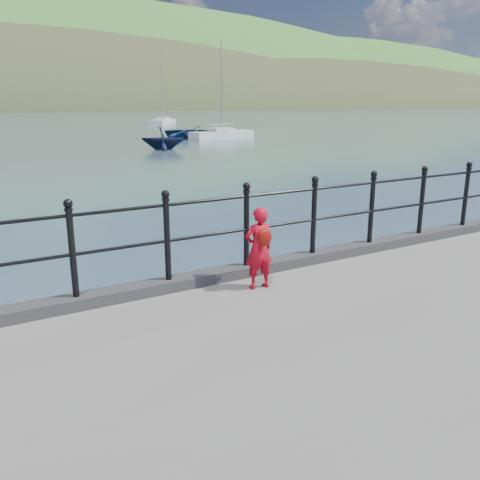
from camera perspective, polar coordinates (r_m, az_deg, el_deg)
ground at (r=7.61m, az=-3.87°, el=-11.46°), size 600.00×600.00×0.00m
kerb at (r=7.06m, az=-3.47°, el=-4.14°), size 60.00×0.30×0.15m
railing at (r=6.84m, az=-3.57°, el=1.78°), size 18.11×0.11×1.20m
far_shore at (r=250.31m, az=-21.00°, el=8.45°), size 830.00×200.00×156.00m
child at (r=6.68m, az=2.14°, el=-0.90°), size 0.42×0.33×1.10m
launch_blue at (r=47.95m, az=-4.87°, el=11.98°), size 7.01×7.03×1.20m
launch_navy at (r=37.51m, az=-8.64°, el=11.24°), size 3.92×3.74×1.61m
sailboat_near at (r=47.74m, az=-2.04°, el=11.70°), size 6.54×2.75×8.70m
sailboat_far at (r=78.16m, az=-8.69°, el=12.99°), size 6.37×7.48×10.90m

